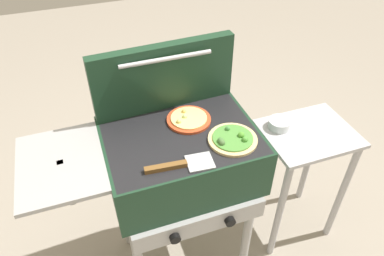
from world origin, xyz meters
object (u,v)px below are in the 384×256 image
(pizza_cheese, at_px, (189,119))
(pizza_veggie, at_px, (232,139))
(topping_bowl_near, at_px, (279,124))
(spatula, at_px, (180,165))
(prep_table, at_px, (301,162))
(grill, at_px, (178,161))

(pizza_cheese, xyz_separation_m, pizza_veggie, (0.12, -0.18, 0.00))
(topping_bowl_near, bearing_deg, pizza_veggie, -151.83)
(pizza_cheese, bearing_deg, pizza_veggie, -55.88)
(spatula, bearing_deg, pizza_veggie, 15.09)
(spatula, height_order, topping_bowl_near, spatula)
(pizza_cheese, xyz_separation_m, prep_table, (0.60, -0.07, -0.39))
(pizza_veggie, height_order, prep_table, pizza_veggie)
(spatula, xyz_separation_m, topping_bowl_near, (0.59, 0.25, -0.16))
(pizza_cheese, relative_size, spatula, 0.72)
(pizza_veggie, relative_size, prep_table, 0.28)
(pizza_cheese, bearing_deg, spatula, -115.78)
(pizza_cheese, height_order, spatula, pizza_cheese)
(pizza_cheese, distance_m, spatula, 0.27)
(pizza_cheese, xyz_separation_m, topping_bowl_near, (0.47, 0.01, -0.16))
(grill, bearing_deg, pizza_cheese, 46.49)
(topping_bowl_near, bearing_deg, grill, -171.20)
(prep_table, bearing_deg, topping_bowl_near, 146.98)
(pizza_veggie, distance_m, prep_table, 0.62)
(grill, xyz_separation_m, pizza_cheese, (0.07, 0.08, 0.15))
(pizza_cheese, xyz_separation_m, spatula, (-0.12, -0.25, -0.00))
(grill, distance_m, topping_bowl_near, 0.56)
(pizza_veggie, bearing_deg, topping_bowl_near, 28.17)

